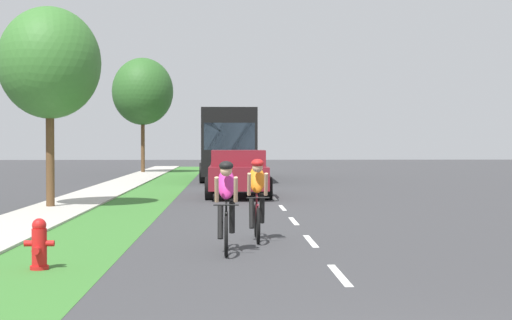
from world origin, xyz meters
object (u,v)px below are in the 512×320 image
street_tree_near (50,63)px  pickup_maroon (238,173)px  bus_black (229,141)px  street_tree_far (143,92)px  cyclist_trailing (257,199)px  fire_hydrant_red (39,245)px  cyclist_lead (226,206)px

street_tree_near → pickup_maroon: bearing=38.6°
pickup_maroon → bus_black: (-0.28, 12.80, 1.15)m
bus_black → street_tree_far: 10.81m
cyclist_trailing → street_tree_near: (-5.69, 7.54, 3.37)m
fire_hydrant_red → street_tree_near: (-2.33, 10.76, 3.81)m
pickup_maroon → street_tree_far: bearing=104.8°
pickup_maroon → cyclist_trailing: bearing=-89.0°
pickup_maroon → street_tree_near: 7.78m
cyclist_trailing → street_tree_near: bearing=127.0°
cyclist_trailing → street_tree_far: size_ratio=0.24×
cyclist_trailing → fire_hydrant_red: bearing=-136.2°
fire_hydrant_red → street_tree_far: 37.14m
cyclist_lead → street_tree_far: size_ratio=0.24×
fire_hydrant_red → street_tree_far: size_ratio=0.11×
pickup_maroon → bus_black: size_ratio=0.44×
cyclist_trailing → pickup_maroon: bearing=91.0°
bus_black → fire_hydrant_red: bearing=-95.9°
pickup_maroon → street_tree_far: 22.76m
street_tree_far → street_tree_near: bearing=-89.5°
street_tree_far → cyclist_lead: bearing=-81.4°
cyclist_lead → pickup_maroon: size_ratio=0.34×
cyclist_trailing → street_tree_far: bearing=100.0°
fire_hydrant_red → bus_black: size_ratio=0.07×
fire_hydrant_red → cyclist_lead: (2.77, 1.62, 0.44)m
cyclist_trailing → pickup_maroon: 11.92m
fire_hydrant_red → pickup_maroon: (3.16, 15.14, 0.46)m
cyclist_trailing → pickup_maroon: size_ratio=0.34×
fire_hydrant_red → street_tree_far: bearing=94.0°
fire_hydrant_red → bus_black: bus_black is taller
street_tree_far → pickup_maroon: bearing=-75.2°
fire_hydrant_red → cyclist_lead: size_ratio=0.44×
cyclist_trailing → bus_black: bearing=91.1°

